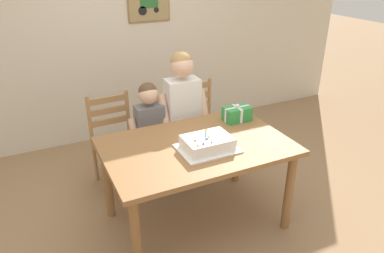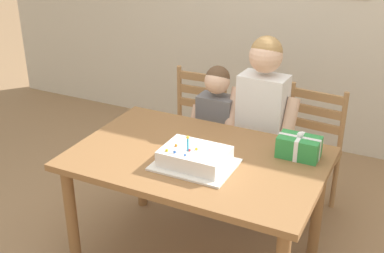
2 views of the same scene
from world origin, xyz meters
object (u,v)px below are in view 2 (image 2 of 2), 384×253
(gift_box_red_large, at_px, (299,147))
(chair_left, at_px, (194,130))
(chair_right, at_px, (306,153))
(dining_table, at_px, (197,170))
(birthday_cake, at_px, (195,158))
(child_older, at_px, (262,113))
(child_younger, at_px, (216,124))

(gift_box_red_large, xyz_separation_m, chair_left, (-0.97, 0.61, -0.35))
(chair_right, bearing_deg, chair_left, 180.00)
(chair_left, height_order, chair_right, same)
(dining_table, distance_m, birthday_cake, 0.19)
(child_older, bearing_deg, child_younger, 179.91)
(child_older, bearing_deg, chair_left, 160.24)
(child_older, bearing_deg, chair_right, 38.67)
(chair_left, distance_m, chair_right, 0.89)
(gift_box_red_large, xyz_separation_m, chair_right, (-0.08, 0.61, -0.35))
(chair_left, distance_m, child_younger, 0.41)
(child_younger, bearing_deg, birthday_cake, -75.18)
(birthday_cake, relative_size, child_younger, 0.40)
(dining_table, xyz_separation_m, gift_box_red_large, (0.53, 0.25, 0.16))
(chair_right, height_order, child_younger, child_younger)
(chair_left, relative_size, chair_right, 1.00)
(chair_left, xyz_separation_m, chair_right, (0.89, -0.00, 0.00))
(gift_box_red_large, bearing_deg, child_older, 132.32)
(chair_right, xyz_separation_m, child_older, (-0.27, -0.22, 0.34))
(dining_table, height_order, chair_right, chair_right)
(gift_box_red_large, bearing_deg, chair_right, 97.62)
(gift_box_red_large, bearing_deg, chair_left, 147.74)
(chair_right, height_order, child_older, child_older)
(birthday_cake, height_order, chair_left, birthday_cake)
(gift_box_red_large, distance_m, child_younger, 0.81)
(birthday_cake, height_order, chair_right, birthday_cake)
(gift_box_red_large, relative_size, chair_right, 0.27)
(child_older, height_order, child_younger, child_older)
(birthday_cake, height_order, child_older, child_older)
(birthday_cake, xyz_separation_m, gift_box_red_large, (0.49, 0.36, 0.01))
(dining_table, bearing_deg, chair_left, 117.24)
(gift_box_red_large, relative_size, chair_left, 0.27)
(gift_box_red_large, bearing_deg, child_younger, 150.31)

